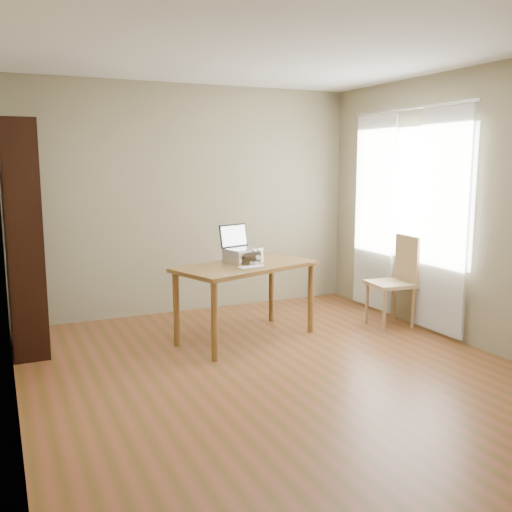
{
  "coord_description": "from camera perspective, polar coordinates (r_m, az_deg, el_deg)",
  "views": [
    {
      "loc": [
        -2.05,
        -4.04,
        1.73
      ],
      "look_at": [
        0.23,
        0.93,
        0.83
      ],
      "focal_mm": 40.0,
      "sensor_mm": 36.0,
      "label": 1
    }
  ],
  "objects": [
    {
      "name": "keyboard",
      "position": [
        5.32,
        -0.51,
        -1.15
      ],
      "size": [
        0.28,
        0.16,
        0.02
      ],
      "rotation": [
        0.0,
        0.0,
        0.2
      ],
      "color": "silver",
      "rests_on": "desk"
    },
    {
      "name": "curtains",
      "position": [
        6.29,
        14.71,
        3.95
      ],
      "size": [
        0.03,
        1.9,
        2.25
      ],
      "color": "white",
      "rests_on": "ground"
    },
    {
      "name": "desk",
      "position": [
        5.55,
        -1.0,
        -1.84
      ],
      "size": [
        1.53,
        1.1,
        0.75
      ],
      "rotation": [
        0.0,
        0.0,
        0.32
      ],
      "color": "brown",
      "rests_on": "ground"
    },
    {
      "name": "coaster",
      "position": [
        5.61,
        5.73,
        -0.72
      ],
      "size": [
        0.1,
        0.1,
        0.01
      ],
      "primitive_type": "cylinder",
      "color": "#513A1B",
      "rests_on": "desk"
    },
    {
      "name": "cat",
      "position": [
        5.64,
        -1.09,
        0.07
      ],
      "size": [
        0.26,
        0.49,
        0.16
      ],
      "rotation": [
        0.0,
        0.0,
        0.24
      ],
      "color": "#463C37",
      "rests_on": "desk"
    },
    {
      "name": "bookshelf",
      "position": [
        5.64,
        -22.23,
        1.74
      ],
      "size": [
        0.3,
        0.9,
        2.1
      ],
      "color": "black",
      "rests_on": "ground"
    },
    {
      "name": "chair",
      "position": [
        6.23,
        13.85,
        -2.08
      ],
      "size": [
        0.47,
        0.47,
        0.97
      ],
      "rotation": [
        0.0,
        0.0,
        -0.09
      ],
      "color": "#A47E59",
      "rests_on": "ground"
    },
    {
      "name": "laptop",
      "position": [
        5.63,
        -1.58,
        1.32
      ],
      "size": [
        0.4,
        0.38,
        0.24
      ],
      "rotation": [
        0.0,
        0.0,
        0.32
      ],
      "color": "silver",
      "rests_on": "laptop_stand"
    },
    {
      "name": "room",
      "position": [
        4.58,
        2.55,
        3.99
      ],
      "size": [
        4.04,
        4.54,
        2.64
      ],
      "color": "brown",
      "rests_on": "ground"
    },
    {
      "name": "laptop_stand",
      "position": [
        5.59,
        -1.33,
        0.13
      ],
      "size": [
        0.32,
        0.25,
        0.13
      ],
      "rotation": [
        0.0,
        0.0,
        0.32
      ],
      "color": "silver",
      "rests_on": "desk"
    }
  ]
}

